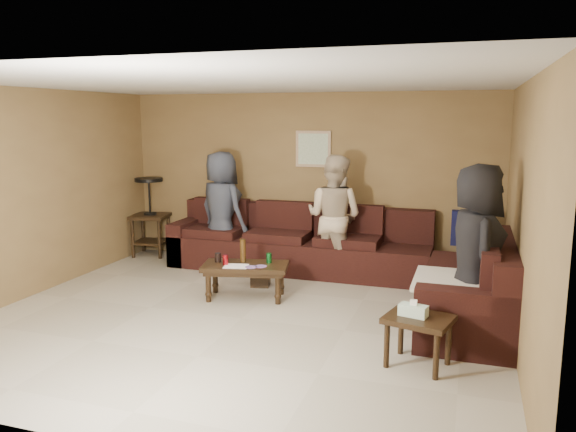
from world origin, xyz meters
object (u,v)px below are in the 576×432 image
object	(u,v)px
coffee_table	(245,269)
end_table_left	(150,215)
waste_bin	(261,275)
person_right	(476,252)
sectional_sofa	(346,261)
person_middle	(334,217)
side_table_right	(418,323)
person_left	(222,210)

from	to	relation	value
coffee_table	end_table_left	bearing A→B (deg)	145.55
waste_bin	person_right	size ratio (longest dim) A/B	0.16
sectional_sofa	end_table_left	size ratio (longest dim) A/B	3.81
sectional_sofa	waste_bin	size ratio (longest dim) A/B	16.49
coffee_table	person_middle	xyz separation A→B (m)	(0.79, 1.22, 0.47)
side_table_right	person_left	size ratio (longest dim) A/B	0.38
sectional_sofa	coffee_table	bearing A→B (deg)	-140.82
person_left	waste_bin	bearing A→B (deg)	163.25
coffee_table	person_right	xyz separation A→B (m)	(2.60, -0.43, 0.50)
person_left	person_middle	bearing A→B (deg)	-158.14
end_table_left	side_table_right	size ratio (longest dim) A/B	1.91
person_right	side_table_right	bearing A→B (deg)	138.71
end_table_left	person_middle	distance (m)	3.05
end_table_left	person_left	world-z (taller)	person_left
sectional_sofa	person_right	xyz separation A→B (m)	(1.56, -1.28, 0.54)
coffee_table	person_middle	bearing A→B (deg)	56.96
coffee_table	end_table_left	xyz separation A→B (m)	(-2.23, 1.53, 0.28)
coffee_table	end_table_left	distance (m)	2.72
waste_bin	person_right	bearing A→B (deg)	-20.04
person_left	person_middle	xyz separation A→B (m)	(1.67, -0.05, -0.00)
person_left	person_middle	size ratio (longest dim) A/B	1.01
sectional_sofa	person_middle	world-z (taller)	person_middle
sectional_sofa	person_middle	bearing A→B (deg)	124.69
end_table_left	person_right	size ratio (longest dim) A/B	0.71
sectional_sofa	side_table_right	xyz separation A→B (m)	(1.10, -2.12, 0.07)
sectional_sofa	side_table_right	world-z (taller)	sectional_sofa
end_table_left	coffee_table	bearing A→B (deg)	-34.45
person_left	person_middle	distance (m)	1.67
sectional_sofa	end_table_left	world-z (taller)	end_table_left
waste_bin	person_left	xyz separation A→B (m)	(-0.88, 0.75, 0.70)
end_table_left	person_left	size ratio (longest dim) A/B	0.73
side_table_right	waste_bin	world-z (taller)	side_table_right
sectional_sofa	person_middle	size ratio (longest dim) A/B	2.79
side_table_right	person_right	world-z (taller)	person_right
end_table_left	person_left	bearing A→B (deg)	-11.01
person_left	side_table_right	bearing A→B (deg)	163.61
coffee_table	waste_bin	bearing A→B (deg)	90.28
sectional_sofa	waste_bin	distance (m)	1.11
waste_bin	person_right	distance (m)	2.86
coffee_table	end_table_left	world-z (taller)	end_table_left
sectional_sofa	coffee_table	distance (m)	1.35
coffee_table	waste_bin	size ratio (longest dim) A/B	3.88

